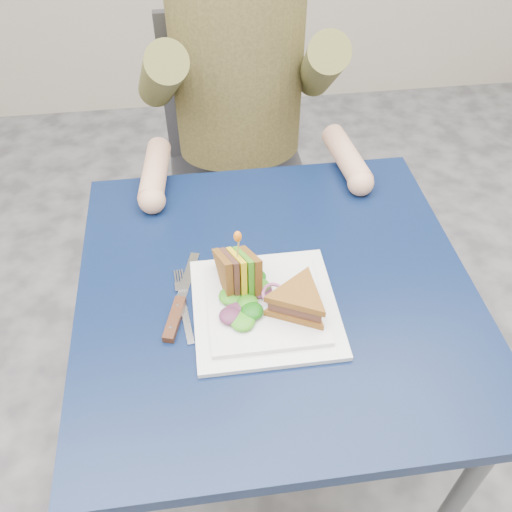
{
  "coord_description": "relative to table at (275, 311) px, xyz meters",
  "views": [
    {
      "loc": [
        -0.13,
        -0.68,
        1.5
      ],
      "look_at": [
        -0.04,
        -0.01,
        0.82
      ],
      "focal_mm": 38.0,
      "sensor_mm": 36.0,
      "label": 1
    }
  ],
  "objects": [
    {
      "name": "lettuce_spill",
      "position": [
        -0.02,
        -0.05,
        0.11
      ],
      "size": [
        0.15,
        0.13,
        0.02
      ],
      "primitive_type": null,
      "color": "#337A14",
      "rests_on": "plate"
    },
    {
      "name": "knife",
      "position": [
        -0.19,
        -0.04,
        0.09
      ],
      "size": [
        0.08,
        0.22,
        0.02
      ],
      "color": "silver",
      "rests_on": "table"
    },
    {
      "name": "fork",
      "position": [
        -0.18,
        -0.03,
        0.08
      ],
      "size": [
        0.03,
        0.18,
        0.01
      ],
      "color": "silver",
      "rests_on": "table"
    },
    {
      "name": "diner",
      "position": [
        -0.0,
        0.63,
        0.26
      ],
      "size": [
        0.54,
        0.59,
        0.74
      ],
      "color": "#4E4623",
      "rests_on": "chair"
    },
    {
      "name": "plate",
      "position": [
        -0.03,
        -0.06,
        0.09
      ],
      "size": [
        0.26,
        0.26,
        0.02
      ],
      "color": "white",
      "rests_on": "table"
    },
    {
      "name": "toothpick",
      "position": [
        -0.07,
        -0.01,
        0.2
      ],
      "size": [
        0.01,
        0.01,
        0.06
      ],
      "primitive_type": "cylinder",
      "rotation": [
        0.14,
        0.07,
        0.0
      ],
      "color": "tan",
      "rests_on": "sandwich_upright"
    },
    {
      "name": "sandwich_flat",
      "position": [
        0.03,
        -0.08,
        0.12
      ],
      "size": [
        0.17,
        0.17,
        0.05
      ],
      "color": "brown",
      "rests_on": "plate"
    },
    {
      "name": "ground",
      "position": [
        0.0,
        0.0,
        -0.65
      ],
      "size": [
        4.0,
        4.0,
        0.0
      ],
      "primitive_type": "plane",
      "color": "#4F4F52",
      "rests_on": "ground"
    },
    {
      "name": "sandwich_upright",
      "position": [
        -0.07,
        -0.01,
        0.13
      ],
      "size": [
        0.09,
        0.15,
        0.14
      ],
      "color": "brown",
      "rests_on": "plate"
    },
    {
      "name": "table",
      "position": [
        0.0,
        0.0,
        0.0
      ],
      "size": [
        0.75,
        0.75,
        0.73
      ],
      "color": "black",
      "rests_on": "ground"
    },
    {
      "name": "onion_ring",
      "position": [
        -0.01,
        -0.05,
        0.11
      ],
      "size": [
        0.04,
        0.04,
        0.02
      ],
      "primitive_type": "torus",
      "rotation": [
        0.44,
        0.0,
        0.0
      ],
      "color": "#9E4C7A",
      "rests_on": "plate"
    },
    {
      "name": "chair",
      "position": [
        0.0,
        0.74,
        -0.11
      ],
      "size": [
        0.42,
        0.4,
        0.93
      ],
      "color": "#47474C",
      "rests_on": "ground"
    },
    {
      "name": "toothpick_frill",
      "position": [
        -0.07,
        -0.01,
        0.23
      ],
      "size": [
        0.01,
        0.01,
        0.02
      ],
      "primitive_type": "ellipsoid",
      "color": "orange",
      "rests_on": "sandwich_upright"
    }
  ]
}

